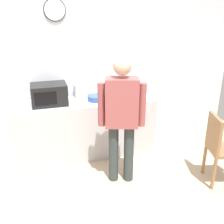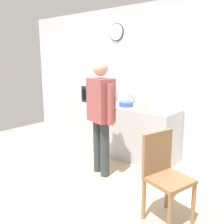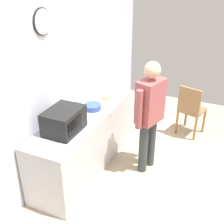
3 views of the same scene
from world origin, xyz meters
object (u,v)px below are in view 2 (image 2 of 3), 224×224
Objects in this scene: fork_utensil at (119,109)px; person_standing at (101,110)px; sandwich_plate at (143,108)px; spoon_utensil at (178,109)px; wooden_chair at (164,172)px; toaster at (126,98)px; microwave at (98,94)px; salad_bowl at (126,104)px.

person_standing reaches higher than fork_utensil.
spoon_utensil is (0.43, 0.35, -0.02)m from sandwich_plate.
person_standing reaches higher than wooden_chair.
toaster reaches higher than fork_utensil.
spoon_utensil is 0.18× the size of wooden_chair.
toaster is 0.23× the size of wooden_chair.
sandwich_plate is 0.27× the size of wooden_chair.
toaster is (-0.54, 0.28, 0.08)m from sandwich_plate.
salad_bowl is (0.68, -0.04, -0.11)m from microwave.
person_standing is (-0.23, -0.77, 0.07)m from sandwich_plate.
salad_bowl is 0.24m from fork_utensil.
sandwich_plate is 1.47× the size of spoon_utensil.
microwave is 0.30× the size of person_standing.
sandwich_plate is at bearing 73.18° from person_standing.
microwave reaches higher than fork_utensil.
toaster is at bearing 113.80° from fork_utensil.
microwave is 2.27× the size of toaster.
fork_utensil is 0.59m from person_standing.
fork_utensil is (0.04, -0.24, -0.03)m from salad_bowl.
person_standing reaches higher than spoon_utensil.
sandwich_plate is 1.01× the size of salad_bowl.
salad_bowl reaches higher than fork_utensil.
sandwich_plate is at bearing -141.22° from spoon_utensil.
person_standing is at bearing -120.80° from spoon_utensil.
spoon_utensil is at bearing 109.70° from wooden_chair.
fork_utensil is 0.10× the size of person_standing.
fork_utensil is 0.94m from spoon_utensil.
microwave is 1.18m from person_standing.
spoon_utensil is at bearing 10.08° from microwave.
microwave reaches higher than sandwich_plate.
person_standing is at bearing 161.86° from wooden_chair.
toaster is 2.14m from wooden_chair.
toaster is 0.13× the size of person_standing.
microwave is at bearing -169.92° from spoon_utensil.
spoon_utensil is 1.30m from person_standing.
microwave reaches higher than spoon_utensil.
toaster is at bearing -176.08° from spoon_utensil.
person_standing is at bearing -80.26° from fork_utensil.
salad_bowl is 1.85m from wooden_chair.
wooden_chair is (1.31, -0.97, -0.36)m from fork_utensil.
person_standing is at bearing -46.35° from microwave.
microwave reaches higher than salad_bowl.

